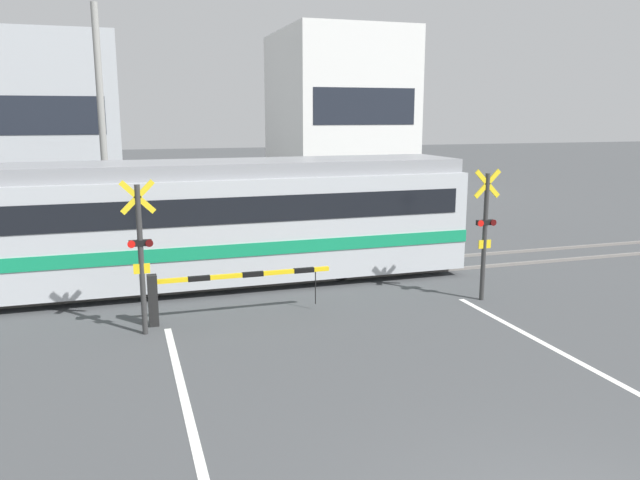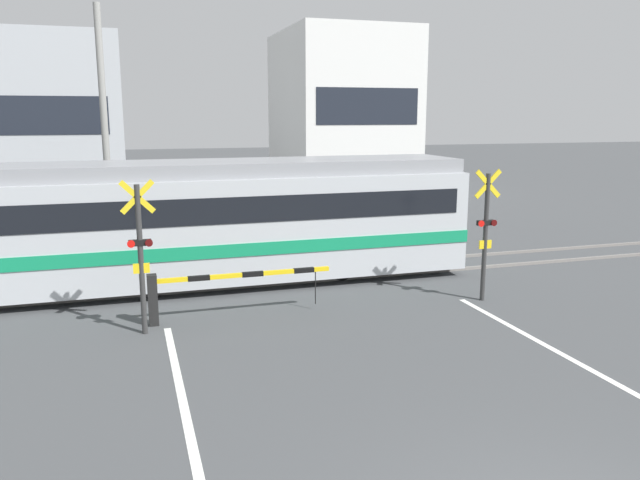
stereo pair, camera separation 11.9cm
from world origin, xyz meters
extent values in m
cube|color=gray|center=(0.00, 11.02, 0.04)|extent=(50.00, 0.10, 0.08)
cube|color=gray|center=(0.00, 12.45, 0.04)|extent=(50.00, 0.10, 0.08)
cube|color=#B7BCC1|center=(-4.20, 11.73, 1.54)|extent=(17.71, 2.74, 2.62)
cube|color=gray|center=(-4.20, 11.73, 3.02)|extent=(17.54, 2.41, 0.36)
cube|color=#148C59|center=(-4.20, 11.73, 1.14)|extent=(17.73, 2.79, 0.32)
cube|color=black|center=(-4.20, 11.73, 2.12)|extent=(17.00, 2.78, 0.64)
cylinder|color=black|center=(1.29, 11.02, 0.38)|extent=(0.76, 0.12, 0.76)
cylinder|color=black|center=(1.29, 12.45, 0.38)|extent=(0.76, 0.12, 0.76)
cube|color=black|center=(-3.70, 8.73, 0.55)|extent=(0.20, 0.20, 1.10)
cube|color=yellow|center=(-1.76, 8.73, 0.95)|extent=(3.88, 0.09, 0.09)
cube|color=black|center=(-2.73, 8.73, 0.95)|extent=(0.47, 0.10, 0.10)
cube|color=black|center=(-1.57, 8.73, 0.95)|extent=(0.47, 0.10, 0.10)
cube|color=black|center=(-0.41, 8.73, 0.95)|extent=(0.47, 0.10, 0.10)
cylinder|color=black|center=(-0.14, 8.73, 0.52)|extent=(0.02, 0.02, 0.76)
cube|color=black|center=(3.70, 14.72, 0.55)|extent=(0.20, 0.20, 1.10)
cube|color=yellow|center=(1.76, 14.72, 0.95)|extent=(3.88, 0.09, 0.09)
cube|color=black|center=(2.73, 14.72, 0.95)|extent=(0.47, 0.10, 0.10)
cube|color=black|center=(1.57, 14.72, 0.95)|extent=(0.47, 0.10, 0.10)
cube|color=black|center=(0.41, 14.72, 0.95)|extent=(0.47, 0.10, 0.10)
cylinder|color=black|center=(0.14, 14.72, 0.52)|extent=(0.02, 0.02, 0.76)
cylinder|color=#333333|center=(-3.90, 8.26, 1.52)|extent=(0.11, 0.11, 3.04)
cube|color=yellow|center=(-3.90, 8.26, 2.80)|extent=(0.68, 0.04, 0.68)
cube|color=yellow|center=(-3.90, 8.26, 2.80)|extent=(0.68, 0.04, 0.68)
cube|color=black|center=(-3.90, 8.26, 1.89)|extent=(0.44, 0.12, 0.12)
cylinder|color=red|center=(-4.07, 8.19, 1.89)|extent=(0.15, 0.03, 0.15)
cylinder|color=#4C0C0C|center=(-3.73, 8.19, 1.89)|extent=(0.15, 0.03, 0.15)
cube|color=yellow|center=(-3.90, 8.24, 1.37)|extent=(0.32, 0.03, 0.20)
cylinder|color=#333333|center=(3.90, 8.26, 1.52)|extent=(0.11, 0.11, 3.04)
cube|color=yellow|center=(3.90, 8.26, 2.80)|extent=(0.68, 0.04, 0.68)
cube|color=yellow|center=(3.90, 8.26, 2.80)|extent=(0.68, 0.04, 0.68)
cube|color=black|center=(3.90, 8.26, 1.89)|extent=(0.44, 0.12, 0.12)
cylinder|color=red|center=(3.73, 8.19, 1.89)|extent=(0.15, 0.03, 0.15)
cylinder|color=#4C0C0C|center=(4.07, 8.19, 1.89)|extent=(0.15, 0.03, 0.15)
cube|color=yellow|center=(3.90, 8.24, 1.37)|extent=(0.32, 0.03, 0.20)
cube|color=#B2B7BC|center=(-7.66, 27.97, 3.95)|extent=(7.22, 7.90, 7.90)
cube|color=#1E232D|center=(-7.66, 24.01, 4.34)|extent=(6.06, 0.03, 1.58)
cube|color=white|center=(7.14, 27.97, 4.34)|extent=(6.17, 7.90, 8.67)
cube|color=#1E232D|center=(7.14, 24.01, 4.77)|extent=(5.19, 0.03, 1.73)
cylinder|color=gray|center=(-4.65, 17.22, 3.90)|extent=(0.22, 0.22, 7.80)
camera|label=1|loc=(-4.21, -4.28, 4.36)|focal=35.00mm
camera|label=2|loc=(-4.09, -4.31, 4.36)|focal=35.00mm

